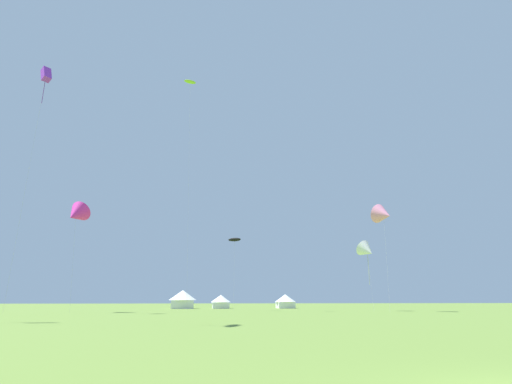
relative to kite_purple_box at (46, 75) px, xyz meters
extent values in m
cube|color=purple|center=(0.00, 0.00, 0.08)|extent=(1.94, 1.99, 2.32)
cylinder|color=#63238B|center=(0.00, 0.00, -2.48)|extent=(0.07, 0.07, 3.97)
cylinder|color=#B2B2B7|center=(-0.10, -0.54, -16.33)|extent=(0.22, 1.11, 32.82)
cone|color=white|center=(48.04, 2.46, -23.95)|extent=(3.47, 3.77, 3.17)
cylinder|color=#A4A4A4|center=(48.04, 2.46, -26.81)|extent=(0.08, 0.08, 4.42)
cylinder|color=#B2B2B7|center=(47.90, 1.75, -28.34)|extent=(0.31, 1.44, 8.79)
ellipsoid|color=#99DB2D|center=(20.19, 7.28, 5.08)|extent=(2.19, 1.32, 0.66)
cylinder|color=#B2B2B7|center=(20.78, 6.11, -13.83)|extent=(1.19, 2.36, 37.82)
cone|color=#E02DA3|center=(5.91, 1.54, -19.92)|extent=(4.06, 4.44, 3.71)
cylinder|color=#B2B2B7|center=(6.36, 1.19, -26.33)|extent=(0.92, 0.72, 12.82)
cone|color=pink|center=(49.33, -1.23, -19.11)|extent=(3.76, 3.97, 3.45)
cylinder|color=#B2B2B7|center=(48.56, -2.43, -25.92)|extent=(1.56, 2.42, 13.63)
ellipsoid|color=black|center=(28.40, 8.51, -21.84)|extent=(2.33, 1.93, 0.74)
cylinder|color=#B2B2B7|center=(28.32, 7.63, -27.29)|extent=(0.18, 1.76, 10.90)
cube|color=white|center=(20.36, 23.45, -31.97)|extent=(4.11, 4.11, 1.54)
cone|color=white|center=(20.36, 23.45, -30.30)|extent=(5.13, 5.13, 1.80)
cube|color=white|center=(27.50, 23.45, -32.16)|extent=(3.07, 3.07, 1.15)
cone|color=white|center=(27.50, 23.45, -30.91)|extent=(3.84, 3.84, 1.34)
cube|color=white|center=(40.04, 23.45, -32.13)|extent=(3.22, 3.22, 1.21)
cone|color=white|center=(40.04, 23.45, -30.82)|extent=(4.03, 4.03, 1.41)
camera|label=1|loc=(21.90, -54.56, -31.23)|focal=27.85mm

